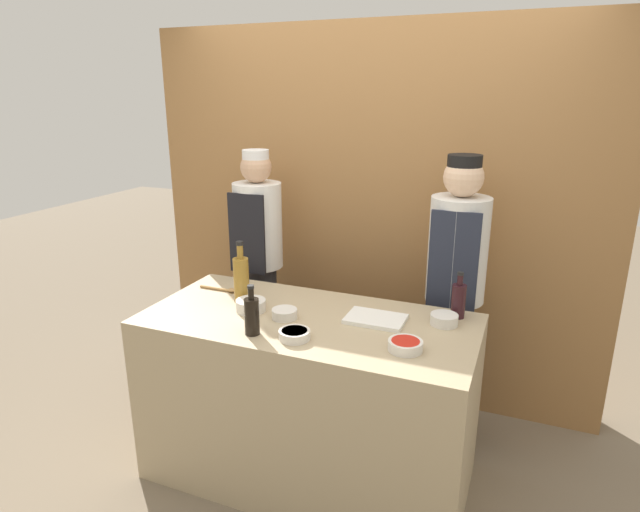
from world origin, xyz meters
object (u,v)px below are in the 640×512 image
sauce_bowl_red (405,345)px  chef_left (259,266)px  sauce_bowl_orange (284,313)px  sauce_bowl_white (294,334)px  bottle_wine (458,300)px  bottle_vinegar (241,278)px  sauce_bowl_purple (251,305)px  cutting_board (376,319)px  bottle_soy (252,315)px  sauce_bowl_green (444,319)px  wooden_spoon (223,289)px  chef_right (455,291)px

sauce_bowl_red → chef_left: (-1.15, 0.79, -0.03)m
sauce_bowl_orange → sauce_bowl_white: size_ratio=0.87×
bottle_wine → bottle_vinegar: bottle_vinegar is taller
sauce_bowl_purple → sauce_bowl_orange: bearing=-5.8°
cutting_board → sauce_bowl_purple: bearing=-169.4°
bottle_vinegar → bottle_soy: bearing=-53.4°
sauce_bowl_purple → sauce_bowl_white: sauce_bowl_purple is taller
sauce_bowl_orange → sauce_bowl_green: 0.78m
cutting_board → wooden_spoon: size_ratio=1.20×
cutting_board → bottle_wine: size_ratio=1.21×
sauce_bowl_purple → chef_right: 1.14m
wooden_spoon → bottle_soy: bearing=-45.1°
sauce_bowl_orange → cutting_board: 0.45m
chef_left → wooden_spoon: bearing=-86.9°
wooden_spoon → chef_right: 1.30m
sauce_bowl_purple → sauce_bowl_white: bearing=-31.7°
sauce_bowl_red → bottle_soy: bearing=-171.2°
sauce_bowl_purple → wooden_spoon: sauce_bowl_purple is taller
sauce_bowl_red → chef_left: chef_left is taller
sauce_bowl_red → sauce_bowl_purple: bearing=171.0°
sauce_bowl_white → chef_right: 1.05m
bottle_wine → chef_left: (-1.31, 0.34, -0.09)m
sauce_bowl_red → chef_left: bearing=145.4°
sauce_bowl_green → bottle_soy: bottle_soy is taller
cutting_board → bottle_vinegar: bottle_vinegar is taller
wooden_spoon → chef_right: chef_right is taller
bottle_soy → sauce_bowl_red: bearing=8.8°
sauce_bowl_purple → bottle_vinegar: bottle_vinegar is taller
wooden_spoon → sauce_bowl_purple: bearing=-33.3°
sauce_bowl_red → chef_left: 1.40m
sauce_bowl_red → bottle_wine: bearing=70.7°
bottle_soy → bottle_wine: bottle_soy is taller
sauce_bowl_purple → cutting_board: sauce_bowl_purple is taller
sauce_bowl_white → bottle_wine: (0.65, 0.53, 0.07)m
cutting_board → chef_left: size_ratio=0.17×
sauce_bowl_green → sauce_bowl_purple: 0.97m
bottle_soy → sauce_bowl_orange: bearing=74.9°
sauce_bowl_white → wooden_spoon: bearing=147.5°
sauce_bowl_white → cutting_board: bearing=49.3°
bottle_vinegar → sauce_bowl_white: bearing=-34.2°
bottle_wine → bottle_vinegar: size_ratio=0.71×
sauce_bowl_green → bottle_wine: (0.05, 0.11, 0.06)m
sauce_bowl_orange → bottle_soy: bearing=-105.1°
sauce_bowl_green → bottle_vinegar: 1.07m
sauce_bowl_white → chef_left: bearing=126.9°
bottle_wine → sauce_bowl_white: bearing=-140.9°
sauce_bowl_orange → sauce_bowl_green: size_ratio=0.95×
bottle_soy → chef_right: size_ratio=0.14×
sauce_bowl_white → wooden_spoon: 0.75m
sauce_bowl_red → chef_left: size_ratio=0.09×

